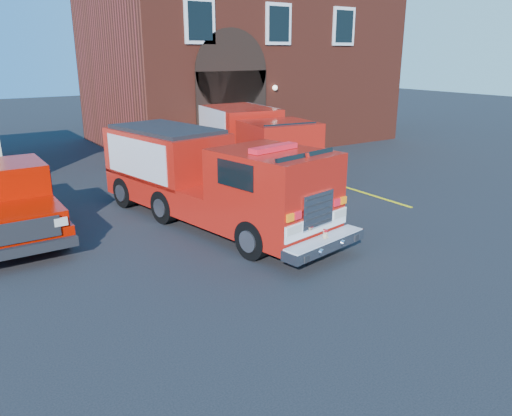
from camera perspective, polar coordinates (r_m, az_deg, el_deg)
ground at (r=13.04m, az=-2.93°, el=-4.15°), size 100.00×100.00×0.00m
parking_stripe_near at (r=17.73m, az=13.67°, el=1.25°), size 0.12×3.00×0.01m
parking_stripe_mid at (r=19.80m, az=7.34°, el=3.28°), size 0.12×3.00×0.01m
parking_stripe_far at (r=22.08m, az=2.24°, el=4.87°), size 0.12×3.00×0.01m
fire_station at (r=28.75m, az=-1.96°, el=16.32°), size 15.20×10.20×8.45m
fire_engine at (r=14.35m, az=-5.44°, el=3.48°), size 3.84×8.75×2.61m
pickup_truck at (r=15.23m, az=-26.74°, el=0.91°), size 2.21×6.12×2.00m
secondary_truck at (r=20.46m, az=-1.08°, el=7.94°), size 3.50×8.32×2.62m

